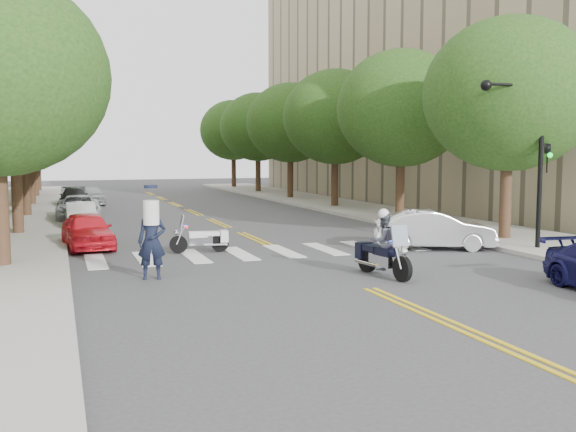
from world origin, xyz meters
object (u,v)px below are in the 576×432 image
motorcycle_parked (205,239)px  convertible (434,230)px  officer_standing (152,241)px  motorcycle_police (382,246)px

motorcycle_parked → convertible: convertible is taller
officer_standing → motorcycle_police: bearing=-5.3°
motorcycle_police → motorcycle_parked: 6.91m
motorcycle_parked → convertible: size_ratio=0.49×
officer_standing → convertible: 10.32m
motorcycle_police → convertible: (4.10, 3.81, -0.15)m
motorcycle_police → officer_standing: size_ratio=1.13×
officer_standing → convertible: size_ratio=0.49×
officer_standing → convertible: bearing=22.3°
motorcycle_parked → officer_standing: bearing=154.0°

